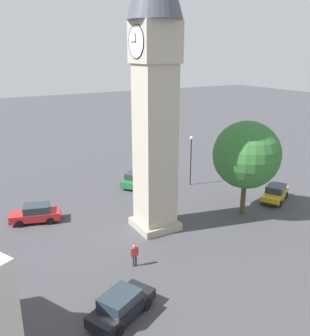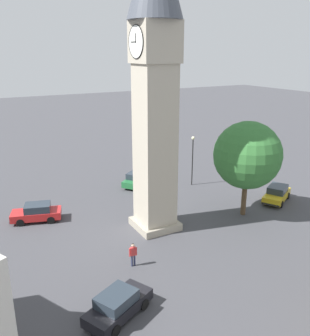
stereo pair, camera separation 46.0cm
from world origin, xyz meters
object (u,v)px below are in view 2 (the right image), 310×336
pedestrian (133,253)px  lamp_post (193,153)px  car_silver_kerb (118,305)px  tree (247,155)px  car_blue_kerb (37,213)px  car_white_side (137,179)px  clock_tower (155,57)px  car_red_corner (277,194)px

pedestrian → lamp_post: lamp_post is taller
car_silver_kerb → tree: 17.13m
car_silver_kerb → pedestrian: (4.08, -2.85, 0.25)m
pedestrian → car_blue_kerb: bearing=22.5°
tree → lamp_post: size_ratio=1.55×
lamp_post → car_blue_kerb: bearing=93.3°
car_white_side → lamp_post: size_ratio=0.79×
lamp_post → car_white_side: bearing=62.7°
car_blue_kerb → lamp_post: 16.91m
pedestrian → lamp_post: size_ratio=0.31×
car_white_side → tree: bearing=-155.7°
car_blue_kerb → tree: size_ratio=0.53×
clock_tower → car_blue_kerb: clock_tower is taller
clock_tower → pedestrian: 13.84m
pedestrian → tree: bearing=-77.4°
car_white_side → car_red_corner: bearing=-136.5°
clock_tower → car_white_side: bearing=-17.7°
car_blue_kerb → tree: tree is taller
pedestrian → tree: (2.71, -12.15, 4.45)m
clock_tower → pedestrian: (-4.32, 4.06, -12.51)m
car_silver_kerb → lamp_post: lamp_post is taller
car_white_side → tree: 13.13m
lamp_post → car_silver_kerb: bearing=135.0°
car_blue_kerb → car_red_corner: 22.34m
clock_tower → lamp_post: clock_tower is taller
car_red_corner → car_silver_kerb: bearing=110.7°
car_silver_kerb → tree: size_ratio=0.53×
car_white_side → car_blue_kerb: bearing=107.9°
car_blue_kerb → car_red_corner: size_ratio=1.00×
car_white_side → tree: (-11.18, -5.04, 4.70)m
car_blue_kerb → car_white_side: size_ratio=1.04×
car_silver_kerb → pedestrian: pedestrian is taller
tree → car_silver_kerb: bearing=114.4°
tree → pedestrian: bearing=102.6°
car_white_side → pedestrian: size_ratio=2.53×
car_red_corner → car_white_side: same height
car_red_corner → tree: 6.82m
clock_tower → lamp_post: (6.84, -8.34, -9.95)m
lamp_post → clock_tower: bearing=129.4°
car_blue_kerb → car_silver_kerb: (-14.29, -1.39, 0.00)m
car_blue_kerb → lamp_post: size_ratio=0.82×
tree → lamp_post: (8.45, -0.26, -1.89)m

